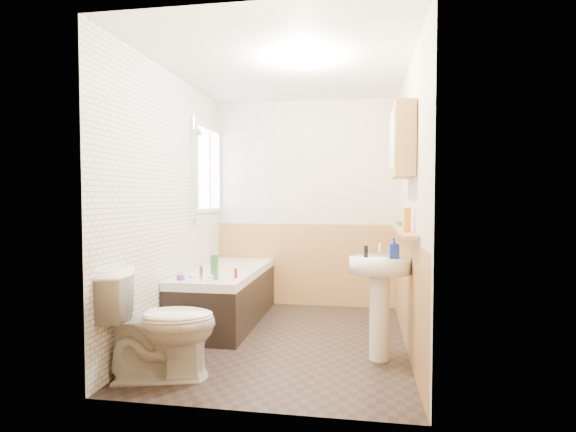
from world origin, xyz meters
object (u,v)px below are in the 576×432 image
at_px(bathtub, 226,294).
at_px(sink, 380,287).
at_px(toilet, 160,324).
at_px(pine_shelf, 402,230).
at_px(medicine_cabinet, 402,142).

height_order(bathtub, sink, sink).
distance_m(bathtub, toilet, 1.53).
bearing_deg(toilet, pine_shelf, -77.18).
bearing_deg(medicine_cabinet, toilet, -157.57).
height_order(bathtub, pine_shelf, pine_shelf).
bearing_deg(medicine_cabinet, pine_shelf, 82.98).
relative_size(sink, pine_shelf, 0.62).
bearing_deg(pine_shelf, toilet, -151.98).
distance_m(toilet, pine_shelf, 2.14).
relative_size(bathtub, pine_shelf, 1.11).
height_order(toilet, sink, sink).
xyz_separation_m(sink, medicine_cabinet, (0.17, 0.09, 1.18)).
bearing_deg(sink, pine_shelf, 56.13).
bearing_deg(bathtub, pine_shelf, -17.72).
relative_size(bathtub, medicine_cabinet, 2.67).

